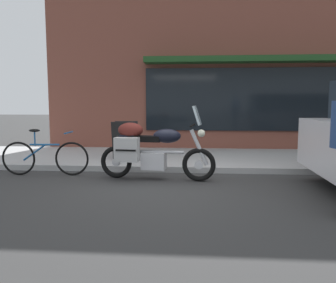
{
  "coord_description": "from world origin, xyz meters",
  "views": [
    {
      "loc": [
        0.39,
        -5.8,
        1.4
      ],
      "look_at": [
        -0.1,
        0.57,
        0.7
      ],
      "focal_mm": 35.93,
      "sensor_mm": 36.0,
      "label": 1
    }
  ],
  "objects": [
    {
      "name": "sandwich_board_sign",
      "position": [
        -1.21,
        1.86,
        0.57
      ],
      "size": [
        0.55,
        0.41,
        0.89
      ],
      "color": "black",
      "rests_on": "sidewalk_curb"
    },
    {
      "name": "ground_plane",
      "position": [
        0.0,
        0.0,
        0.0
      ],
      "size": [
        80.0,
        80.0,
        0.0
      ],
      "primitive_type": "plane",
      "color": "#333333"
    },
    {
      "name": "touring_motorcycle",
      "position": [
        -0.44,
        0.35,
        0.6
      ],
      "size": [
        2.2,
        0.63,
        1.39
      ],
      "color": "black",
      "rests_on": "ground_plane"
    },
    {
      "name": "parked_bicycle",
      "position": [
        -2.56,
        0.58,
        0.37
      ],
      "size": [
        1.75,
        0.48,
        0.93
      ],
      "color": "black",
      "rests_on": "ground_plane"
    }
  ]
}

